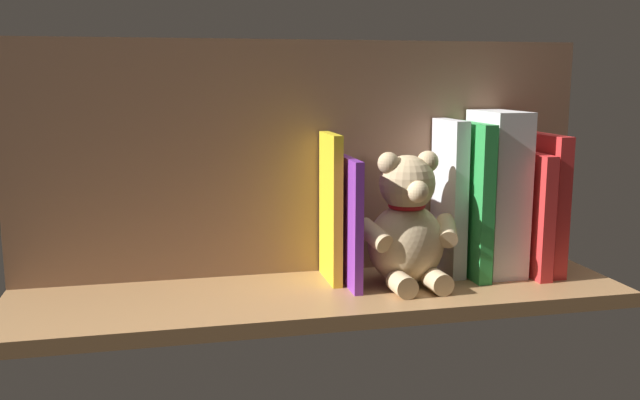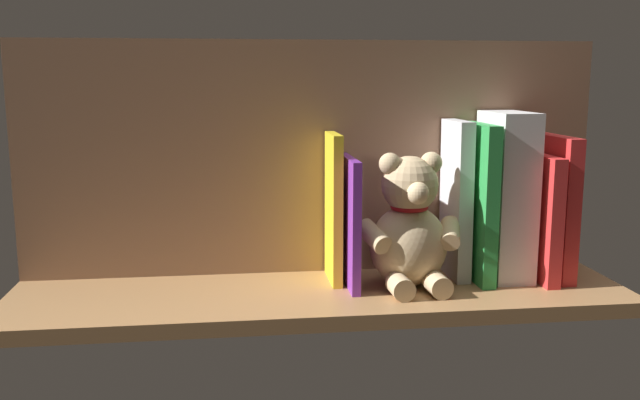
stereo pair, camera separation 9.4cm
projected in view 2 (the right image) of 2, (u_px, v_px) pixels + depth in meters
The scene contains 10 objects.
ground_plane at pixel (320, 296), 103.19cm from camera, with size 91.36×24.86×2.20cm, color #A87A4C.
shelf_back_panel at pixel (312, 158), 109.68cm from camera, with size 91.36×1.50×36.83cm, color #896248.
book_0 at pixel (554, 207), 108.04cm from camera, with size 2.34×13.21×22.24cm, color red.
book_1 at pixel (537, 216), 107.42cm from camera, with size 2.10×14.25×19.49cm, color red.
dictionary_thick_white at pixel (506, 196), 107.31cm from camera, with size 6.05×11.88×25.91cm, color silver.
book_2 at pixel (477, 202), 106.36cm from camera, with size 2.13×13.11×24.23cm, color green.
book_3 at pixel (456, 200), 107.54cm from camera, with size 2.23×9.90×24.61cm, color silver.
teddy_bear at pixel (410, 229), 102.43cm from camera, with size 16.47×13.24×20.31cm.
book_4 at pixel (349, 221), 103.97cm from camera, with size 1.27×13.76×19.41cm, color purple.
book_5 at pixel (334, 208), 105.42cm from camera, with size 1.45×9.64×22.80cm, color yellow.
Camera 2 is at (12.53, 98.24, 31.25)cm, focal length 38.72 mm.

